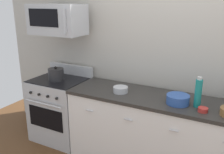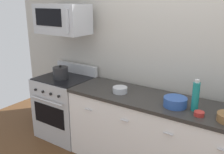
{
  "view_description": "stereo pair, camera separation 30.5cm",
  "coord_description": "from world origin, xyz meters",
  "px_view_note": "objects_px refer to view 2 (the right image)",
  "views": [
    {
      "loc": [
        0.76,
        -2.63,
        2.0
      ],
      "look_at": [
        -0.6,
        -0.05,
        1.1
      ],
      "focal_mm": 39.99,
      "sensor_mm": 36.0,
      "label": 1
    },
    {
      "loc": [
        1.02,
        -2.47,
        2.0
      ],
      "look_at": [
        -0.6,
        -0.05,
        1.1
      ],
      "focal_mm": 39.99,
      "sensor_mm": 36.0,
      "label": 2
    }
  ],
  "objects_px": {
    "bottle_sparkling_teal": "(196,96)",
    "bowl_red_small": "(199,114)",
    "microwave": "(62,19)",
    "bowl_blue_mixing": "(175,102)",
    "range_oven": "(65,106)",
    "bowl_steel_prep": "(120,90)",
    "stockpot": "(61,73)"
  },
  "relations": [
    {
      "from": "microwave",
      "to": "bowl_blue_mixing",
      "type": "height_order",
      "value": "microwave"
    },
    {
      "from": "bowl_steel_prep",
      "to": "bottle_sparkling_teal",
      "type": "bearing_deg",
      "value": -0.58
    },
    {
      "from": "bowl_steel_prep",
      "to": "bowl_blue_mixing",
      "type": "distance_m",
      "value": 0.7
    },
    {
      "from": "bowl_blue_mixing",
      "to": "bowl_steel_prep",
      "type": "bearing_deg",
      "value": 178.07
    },
    {
      "from": "stockpot",
      "to": "bottle_sparkling_teal",
      "type": "bearing_deg",
      "value": -0.32
    },
    {
      "from": "range_oven",
      "to": "bowl_blue_mixing",
      "type": "bearing_deg",
      "value": -2.63
    },
    {
      "from": "bottle_sparkling_teal",
      "to": "bowl_blue_mixing",
      "type": "height_order",
      "value": "bottle_sparkling_teal"
    },
    {
      "from": "microwave",
      "to": "bowl_red_small",
      "type": "height_order",
      "value": "microwave"
    },
    {
      "from": "range_oven",
      "to": "bowl_blue_mixing",
      "type": "distance_m",
      "value": 1.78
    },
    {
      "from": "stockpot",
      "to": "bowl_steel_prep",
      "type": "bearing_deg",
      "value": -0.07
    },
    {
      "from": "range_oven",
      "to": "bowl_red_small",
      "type": "bearing_deg",
      "value": -4.78
    },
    {
      "from": "range_oven",
      "to": "bowl_steel_prep",
      "type": "distance_m",
      "value": 1.12
    },
    {
      "from": "range_oven",
      "to": "microwave",
      "type": "xyz_separation_m",
      "value": [
        0.0,
        0.04,
        1.28
      ]
    },
    {
      "from": "microwave",
      "to": "bowl_blue_mixing",
      "type": "distance_m",
      "value": 1.88
    },
    {
      "from": "bottle_sparkling_teal",
      "to": "range_oven",
      "type": "bearing_deg",
      "value": 178.08
    },
    {
      "from": "bowl_steel_prep",
      "to": "range_oven",
      "type": "bearing_deg",
      "value": 176.89
    },
    {
      "from": "bottle_sparkling_teal",
      "to": "bowl_steel_prep",
      "type": "height_order",
      "value": "bottle_sparkling_teal"
    },
    {
      "from": "bowl_steel_prep",
      "to": "stockpot",
      "type": "relative_size",
      "value": 0.83
    },
    {
      "from": "bowl_blue_mixing",
      "to": "stockpot",
      "type": "distance_m",
      "value": 1.71
    },
    {
      "from": "bottle_sparkling_teal",
      "to": "bowl_red_small",
      "type": "bearing_deg",
      "value": -52.99
    },
    {
      "from": "bowl_steel_prep",
      "to": "bowl_red_small",
      "type": "relative_size",
      "value": 1.8
    },
    {
      "from": "bowl_steel_prep",
      "to": "stockpot",
      "type": "bearing_deg",
      "value": 179.93
    },
    {
      "from": "range_oven",
      "to": "bowl_steel_prep",
      "type": "relative_size",
      "value": 5.93
    },
    {
      "from": "microwave",
      "to": "bottle_sparkling_teal",
      "type": "relative_size",
      "value": 2.26
    },
    {
      "from": "bowl_steel_prep",
      "to": "microwave",
      "type": "bearing_deg",
      "value": 174.34
    },
    {
      "from": "microwave",
      "to": "bowl_red_small",
      "type": "xyz_separation_m",
      "value": [
        1.98,
        -0.21,
        -0.81
      ]
    },
    {
      "from": "bowl_steel_prep",
      "to": "bowl_red_small",
      "type": "xyz_separation_m",
      "value": [
        0.98,
        -0.11,
        -0.01
      ]
    },
    {
      "from": "bowl_blue_mixing",
      "to": "bowl_red_small",
      "type": "height_order",
      "value": "bowl_blue_mixing"
    },
    {
      "from": "range_oven",
      "to": "bowl_blue_mixing",
      "type": "height_order",
      "value": "range_oven"
    },
    {
      "from": "bowl_blue_mixing",
      "to": "bowl_red_small",
      "type": "bearing_deg",
      "value": -17.53
    },
    {
      "from": "microwave",
      "to": "bowl_steel_prep",
      "type": "xyz_separation_m",
      "value": [
        1.0,
        -0.1,
        -0.79
      ]
    },
    {
      "from": "range_oven",
      "to": "bowl_red_small",
      "type": "height_order",
      "value": "range_oven"
    }
  ]
}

